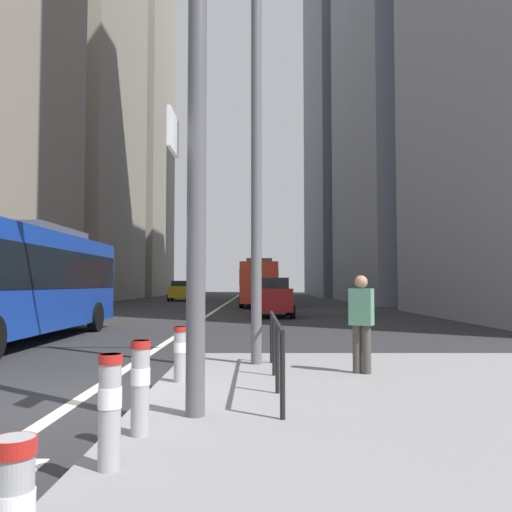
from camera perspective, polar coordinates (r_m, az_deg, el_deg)
name	(u,v)px	position (r m, az deg, el deg)	size (l,w,h in m)	color
ground_plane	(207,315)	(27.55, -5.36, -6.46)	(160.00, 160.00, 0.00)	#28282B
median_island	(504,414)	(7.23, 25.34, -15.30)	(9.00, 10.00, 0.15)	gray
lane_centre_line	(220,307)	(37.51, -3.96, -5.55)	(0.20, 80.00, 0.01)	beige
office_tower_left_mid	(77,108)	(59.39, -18.93, 15.04)	(10.35, 19.04, 39.83)	gray
office_tower_left_far	(127,117)	(80.15, -13.90, 14.47)	(11.00, 17.43, 51.31)	gray
office_tower_right_mid	(412,79)	(53.01, 16.60, 17.93)	(11.93, 21.62, 41.02)	slate
office_tower_right_far	(358,96)	(78.10, 11.07, 16.73)	(13.46, 23.78, 55.99)	slate
city_bus_blue_oncoming	(13,277)	(16.08, -24.97, -2.08)	(2.71, 11.26, 3.40)	#14389E
city_bus_red_receding	(259,281)	(39.37, 0.30, -2.77)	(2.84, 11.42, 3.40)	red
city_bus_red_distant	(253,282)	(61.61, -0.33, -2.87)	(2.72, 11.08, 3.40)	#198456
car_oncoming_mid	(179,291)	(51.59, -8.40, -3.74)	(2.21, 4.40, 1.94)	gold
car_receding_near	(271,297)	(26.12, 1.64, -4.49)	(2.10, 4.08, 1.94)	maroon
traffic_signal_gantry	(4,70)	(7.13, -25.76, 17.75)	(6.68, 0.65, 6.00)	#515156
street_lamp_post	(255,94)	(10.50, -0.07, 17.22)	(5.50, 0.32, 8.00)	#56565B
bollard_left	(109,405)	(4.56, -15.74, -15.36)	(0.20, 0.20, 0.92)	#99999E
bollard_right	(139,382)	(5.46, -12.58, -13.29)	(0.20, 0.20, 0.93)	#99999E
bollard_back	(179,351)	(8.21, -8.39, -10.19)	(0.20, 0.20, 0.84)	#99999E
pedestrian_railing	(275,335)	(7.97, 2.03, -8.59)	(0.06, 4.20, 0.98)	black
pedestrian_waiting	(360,319)	(9.02, 11.29, -6.74)	(0.45, 0.38, 1.64)	#423D38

